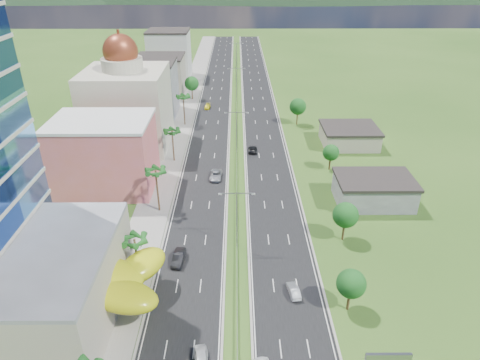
{
  "coord_description": "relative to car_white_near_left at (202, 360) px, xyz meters",
  "views": [
    {
      "loc": [
        0.08,
        -50.69,
        45.82
      ],
      "look_at": [
        0.62,
        21.74,
        7.0
      ],
      "focal_mm": 32.0,
      "sensor_mm": 36.0,
      "label": 1
    }
  ],
  "objects": [
    {
      "name": "palm_tree_d",
      "position": [
        -11.05,
        59.36,
        6.73
      ],
      "size": [
        3.6,
        3.6,
        8.6
      ],
      "color": "#47301C",
      "rests_on": "ground"
    },
    {
      "name": "median_guardrail",
      "position": [
        4.45,
        86.35,
        -0.19
      ],
      "size": [
        0.1,
        216.06,
        0.76
      ],
      "color": "gray",
      "rests_on": "ground"
    },
    {
      "name": "pink_shophouse",
      "position": [
        -23.55,
        46.36,
        6.69
      ],
      "size": [
        20.0,
        15.0,
        15.0
      ],
      "primitive_type": "cube",
      "color": "#D86458",
      "rests_on": "ground"
    },
    {
      "name": "car_dark_far_right",
      "position": [
        8.53,
        64.68,
        -0.14
      ],
      "size": [
        2.35,
        4.67,
        1.27
      ],
      "primitive_type": "imported",
      "rotation": [
        0.0,
        0.0,
        3.09
      ],
      "color": "black",
      "rests_on": "road_right"
    },
    {
      "name": "shed_far",
      "position": [
        34.45,
        69.36,
        1.39
      ],
      "size": [
        14.0,
        12.0,
        4.4
      ],
      "primitive_type": "cube",
      "color": "#B0A291",
      "rests_on": "ground"
    },
    {
      "name": "sidewalk_left",
      "position": [
        -12.55,
        104.36,
        -0.75
      ],
      "size": [
        7.0,
        260.0,
        0.12
      ],
      "primitive_type": "cube",
      "color": "gray",
      "rests_on": "ground"
    },
    {
      "name": "lime_canopy",
      "position": [
        -15.55,
        10.35,
        4.18
      ],
      "size": [
        18.0,
        15.0,
        7.4
      ],
      "color": "#B9BD12",
      "rests_on": "ground"
    },
    {
      "name": "midrise_white",
      "position": [
        -22.55,
        139.36,
        8.19
      ],
      "size": [
        16.0,
        15.0,
        18.0
      ],
      "primitive_type": "cube",
      "color": "silver",
      "rests_on": "ground"
    },
    {
      "name": "ground",
      "position": [
        4.45,
        14.36,
        -0.81
      ],
      "size": [
        500.0,
        500.0,
        0.0
      ],
      "primitive_type": "plane",
      "color": "#2D5119",
      "rests_on": "ground"
    },
    {
      "name": "leafy_tree_lfar",
      "position": [
        -11.05,
        109.36,
        4.77
      ],
      "size": [
        4.9,
        4.9,
        8.05
      ],
      "color": "#47301C",
      "rests_on": "ground"
    },
    {
      "name": "leafy_tree_ra",
      "position": [
        20.45,
        9.36,
        3.96
      ],
      "size": [
        4.2,
        4.2,
        6.9
      ],
      "color": "#47301C",
      "rests_on": "ground"
    },
    {
      "name": "midrise_beige",
      "position": [
        -22.55,
        116.36,
        5.69
      ],
      "size": [
        16.0,
        15.0,
        13.0
      ],
      "primitive_type": "cube",
      "color": "#B0A291",
      "rests_on": "ground"
    },
    {
      "name": "car_white_near_left",
      "position": [
        0.0,
        0.0,
        0.0
      ],
      "size": [
        2.48,
        4.75,
        1.54
      ],
      "primitive_type": "imported",
      "rotation": [
        0.0,
        0.0,
        0.15
      ],
      "color": "silver",
      "rests_on": "road_left"
    },
    {
      "name": "palm_tree_c",
      "position": [
        -11.05,
        36.36,
        7.69
      ],
      "size": [
        3.6,
        3.6,
        9.6
      ],
      "color": "#47301C",
      "rests_on": "ground"
    },
    {
      "name": "leafy_tree_rd",
      "position": [
        22.45,
        84.36,
        4.77
      ],
      "size": [
        4.9,
        4.9,
        8.05
      ],
      "color": "#47301C",
      "rests_on": "ground"
    },
    {
      "name": "domed_building",
      "position": [
        -23.55,
        69.36,
        10.54
      ],
      "size": [
        20.0,
        20.0,
        28.7
      ],
      "color": "beige",
      "rests_on": "ground"
    },
    {
      "name": "midrise_grey",
      "position": [
        -22.55,
        94.36,
        7.19
      ],
      "size": [
        16.0,
        15.0,
        16.0
      ],
      "primitive_type": "cube",
      "color": "slate",
      "rests_on": "ground"
    },
    {
      "name": "streetlight_median_d",
      "position": [
        4.45,
        109.36,
        5.94
      ],
      "size": [
        6.04,
        0.25,
        11.0
      ],
      "color": "gray",
      "rests_on": "ground"
    },
    {
      "name": "car_silver_right",
      "position": [
        12.99,
        12.49,
        -0.11
      ],
      "size": [
        1.98,
        4.15,
        1.31
      ],
      "primitive_type": "imported",
      "rotation": [
        0.0,
        0.0,
        3.29
      ],
      "color": "#ACAEB4",
      "rests_on": "road_right"
    },
    {
      "name": "streetlight_median_b",
      "position": [
        4.45,
        24.36,
        5.94
      ],
      "size": [
        6.04,
        0.25,
        11.0
      ],
      "color": "gray",
      "rests_on": "ground"
    },
    {
      "name": "car_yellow_far_left",
      "position": [
        -5.2,
        99.34,
        -0.16
      ],
      "size": [
        1.97,
        4.34,
        1.23
      ],
      "primitive_type": "imported",
      "rotation": [
        0.0,
        0.0,
        -0.06
      ],
      "color": "yellow",
      "rests_on": "road_left"
    },
    {
      "name": "shed_near",
      "position": [
        32.45,
        39.36,
        1.69
      ],
      "size": [
        15.0,
        10.0,
        5.0
      ],
      "primitive_type": "cube",
      "color": "slate",
      "rests_on": "ground"
    },
    {
      "name": "motorcycle",
      "position": [
        -7.85,
        11.26,
        -0.21
      ],
      "size": [
        0.78,
        1.83,
        1.13
      ],
      "primitive_type": "imported",
      "rotation": [
        0.0,
        0.0,
        -0.14
      ],
      "color": "black",
      "rests_on": "road_left"
    },
    {
      "name": "car_silver_mid_left",
      "position": [
        -0.34,
        50.02,
        -0.01
      ],
      "size": [
        2.87,
        5.62,
        1.52
      ],
      "primitive_type": "imported",
      "rotation": [
        0.0,
        0.0,
        -0.06
      ],
      "color": "#97989E",
      "rests_on": "road_left"
    },
    {
      "name": "leafy_tree_rc",
      "position": [
        26.45,
        54.36,
        3.56
      ],
      "size": [
        3.85,
        3.85,
        6.33
      ],
      "color": "#47301C",
      "rests_on": "ground"
    },
    {
      "name": "palm_tree_b",
      "position": [
        -11.05,
        16.36,
        6.25
      ],
      "size": [
        3.6,
        3.6,
        8.1
      ],
      "color": "#47301C",
      "rests_on": "ground"
    },
    {
      "name": "car_dark_left",
      "position": [
        -5.28,
        20.26,
        0.04
      ],
      "size": [
        2.13,
        5.04,
        1.62
      ],
      "primitive_type": "imported",
      "rotation": [
        0.0,
        0.0,
        -0.09
      ],
      "color": "black",
      "rests_on": "road_left"
    },
    {
      "name": "mall_podium",
      "position": [
        -27.55,
        8.36,
        4.69
      ],
      "size": [
        30.0,
        24.0,
        11.0
      ],
      "primitive_type": "cube",
      "color": "#B0A291",
      "rests_on": "ground"
    },
    {
      "name": "road_left",
      "position": [
        -3.05,
        104.36,
        -0.79
      ],
      "size": [
        11.0,
        260.0,
        0.04
      ],
      "primitive_type": "cube",
      "color": "black",
      "rests_on": "ground"
    },
    {
      "name": "palm_tree_e",
      "position": [
        -11.05,
        84.36,
        7.5
      ],
      "size": [
        3.6,
        3.6,
        9.4
      ],
      "color": "#47301C",
      "rests_on": "ground"
    },
    {
      "name": "streetlight_median_e",
      "position": [
        4.45,
        154.36,
        5.94
      ],
      "size": [
        6.04,
        0.25,
        11.0
      ],
      "color": "gray",
      "rests_on": "ground"
    },
    {
      "name": "streetlight_median_c",
      "position": [
        4.45,
        64.36,
        5.94
      ],
      "size": [
        6.04,
        0.25,
        11.0
      ],
      "color": "gray",
      "rests_on": "ground"
    },
    {
      "name": "road_right",
      "position": [
        11.95,
        104.36,
        -0.79
      ],
      "size": [
        11.0,
        260.0,
        0.04
      ],
      "primitive_type": "cube",
      "color": "black",
      "rests_on": "ground"
    },
    {
      "name": "leafy_tree_rb",
      "position": [
        23.45,
        26.36,
        4.37
      ],
      "size": [
        4.55,
        4.55,
        7.47
      ],
      "color": "#47301C",
      "rests_on": "ground"
    }
  ]
}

